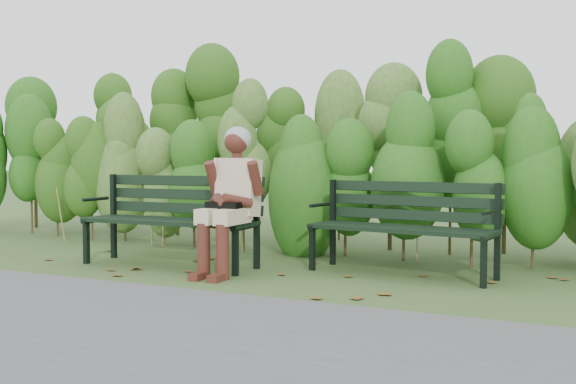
% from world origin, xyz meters
% --- Properties ---
extents(ground, '(80.00, 80.00, 0.00)m').
position_xyz_m(ground, '(0.00, 0.00, 0.00)').
color(ground, '#365125').
extents(footpath, '(60.00, 2.50, 0.01)m').
position_xyz_m(footpath, '(0.00, -2.20, 0.01)').
color(footpath, '#474749').
rests_on(footpath, ground).
extents(hedge_band, '(11.04, 1.67, 2.42)m').
position_xyz_m(hedge_band, '(0.00, 1.86, 1.26)').
color(hedge_band, '#47381E').
rests_on(hedge_band, ground).
extents(leaf_litter, '(5.30, 2.01, 0.01)m').
position_xyz_m(leaf_litter, '(0.00, -0.15, 0.00)').
color(leaf_litter, brown).
rests_on(leaf_litter, ground).
extents(bench_left, '(1.82, 0.64, 0.90)m').
position_xyz_m(bench_left, '(-1.15, 0.11, 0.53)').
color(bench_left, black).
rests_on(bench_left, ground).
extents(bench_right, '(1.77, 0.75, 0.86)m').
position_xyz_m(bench_right, '(1.08, 0.60, 0.51)').
color(bench_right, black).
rests_on(bench_right, ground).
extents(seated_woman, '(0.56, 0.81, 1.37)m').
position_xyz_m(seated_woman, '(-0.39, -0.06, 0.77)').
color(seated_woman, beige).
rests_on(seated_woman, ground).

